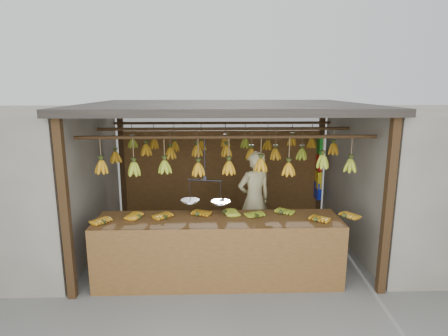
{
  "coord_description": "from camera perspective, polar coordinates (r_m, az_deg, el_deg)",
  "views": [
    {
      "loc": [
        -0.2,
        -5.91,
        2.64
      ],
      "look_at": [
        0.0,
        0.3,
        1.3
      ],
      "focal_mm": 30.0,
      "sensor_mm": 36.0,
      "label": 1
    }
  ],
  "objects": [
    {
      "name": "vendor",
      "position": [
        6.25,
        4.63,
        -4.83
      ],
      "size": [
        0.7,
        0.58,
        1.63
      ],
      "primitive_type": "imported",
      "rotation": [
        0.0,
        0.0,
        3.52
      ],
      "color": "beige",
      "rests_on": "ground"
    },
    {
      "name": "stall",
      "position": [
        6.28,
        -0.01,
        6.06
      ],
      "size": [
        4.3,
        3.3,
        2.4
      ],
      "color": "black",
      "rests_on": "ground"
    },
    {
      "name": "hanging_bananas",
      "position": [
        6.0,
        0.15,
        2.28
      ],
      "size": [
        3.64,
        2.25,
        0.39
      ],
      "color": "#B27813",
      "rests_on": "ground"
    },
    {
      "name": "neighbor_right",
      "position": [
        7.18,
        30.17,
        -1.48
      ],
      "size": [
        3.0,
        3.0,
        2.3
      ],
      "primitive_type": "cube",
      "color": "slate",
      "rests_on": "ground"
    },
    {
      "name": "counter",
      "position": [
        5.07,
        -0.77,
        -10.26
      ],
      "size": [
        3.54,
        0.76,
        0.96
      ],
      "color": "brown",
      "rests_on": "ground"
    },
    {
      "name": "bag_bundles",
      "position": [
        7.74,
        14.26,
        -0.22
      ],
      "size": [
        0.08,
        0.26,
        1.25
      ],
      "color": "#199926",
      "rests_on": "ground"
    },
    {
      "name": "neighbor_left",
      "position": [
        6.98,
        -30.96,
        -1.92
      ],
      "size": [
        3.0,
        3.0,
        2.3
      ],
      "primitive_type": "cube",
      "color": "slate",
      "rests_on": "ground"
    },
    {
      "name": "ground",
      "position": [
        6.48,
        0.09,
        -11.89
      ],
      "size": [
        80.0,
        80.0,
        0.0
      ],
      "primitive_type": "plane",
      "color": "#5B5B57"
    },
    {
      "name": "balance_scale",
      "position": [
        5.13,
        -2.9,
        -4.51
      ],
      "size": [
        0.66,
        0.32,
        0.9
      ],
      "color": "black",
      "rests_on": "ground"
    }
  ]
}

